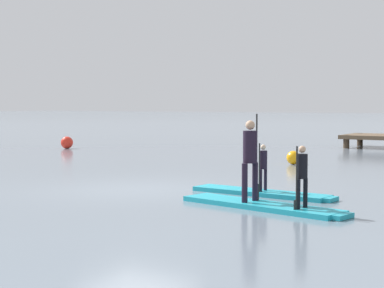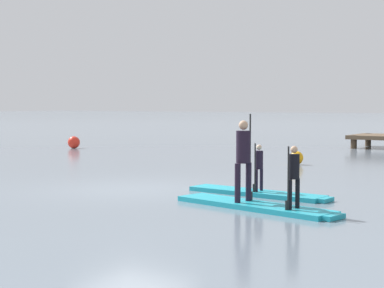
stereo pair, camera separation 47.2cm
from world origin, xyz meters
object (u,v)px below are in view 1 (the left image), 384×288
object	(u,v)px
paddler_child_solo	(263,165)
mooring_buoy_near	(293,158)
paddler_adult	(250,155)
mooring_buoy_mid	(67,143)
paddleboard_far	(263,206)
paddler_child_front	(302,173)
paddleboard_near	(263,193)

from	to	relation	value
paddler_child_solo	mooring_buoy_near	size ratio (longest dim) A/B	2.35
paddler_adult	paddler_child_solo	bearing A→B (deg)	106.45
mooring_buoy_mid	paddleboard_far	bearing A→B (deg)	-35.47
mooring_buoy_near	mooring_buoy_mid	distance (m)	11.90
mooring_buoy_near	mooring_buoy_mid	size ratio (longest dim) A/B	0.83
paddleboard_far	paddler_child_front	world-z (taller)	paddler_child_front
paddleboard_near	paddleboard_far	size ratio (longest dim) A/B	0.93
paddler_child_solo	paddler_child_front	distance (m)	2.47
mooring_buoy_near	paddleboard_near	bearing A→B (deg)	-72.48
paddleboard_far	paddler_child_front	bearing A→B (deg)	-12.13
paddler_child_solo	paddler_adult	distance (m)	1.67
paddleboard_near	mooring_buoy_mid	distance (m)	16.66
paddler_child_solo	paddleboard_far	bearing A→B (deg)	-64.18
paddler_child_solo	paddler_child_front	size ratio (longest dim) A/B	0.92
paddler_child_solo	paddler_adult	xyz separation A→B (m)	(0.46, -1.56, 0.35)
paddler_adult	mooring_buoy_mid	world-z (taller)	paddler_adult
paddler_adult	mooring_buoy_mid	size ratio (longest dim) A/B	3.16
paddler_adult	mooring_buoy_near	size ratio (longest dim) A/B	3.82
paddler_child_solo	paddler_adult	bearing A→B (deg)	-73.55
paddler_child_front	mooring_buoy_near	size ratio (longest dim) A/B	2.56
paddleboard_far	mooring_buoy_mid	world-z (taller)	mooring_buoy_mid
paddleboard_near	paddler_child_front	size ratio (longest dim) A/B	2.96
paddler_child_front	paddleboard_far	bearing A→B (deg)	167.87
paddler_child_front	mooring_buoy_near	world-z (taller)	paddler_child_front
paddleboard_near	paddleboard_far	bearing A→B (deg)	-64.18
paddler_adult	paddler_child_front	world-z (taller)	paddler_adult
paddleboard_far	mooring_buoy_near	bearing A→B (deg)	109.14
paddler_child_solo	paddleboard_far	xyz separation A→B (m)	(0.79, -1.64, -0.63)
paddleboard_near	paddler_child_solo	xyz separation A→B (m)	(0.01, -0.01, 0.63)
paddler_child_solo	mooring_buoy_near	world-z (taller)	paddler_child_solo
paddleboard_near	paddler_child_front	world-z (taller)	paddler_child_front
paddleboard_far	mooring_buoy_near	xyz separation A→B (m)	(-3.08, 8.89, 0.18)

